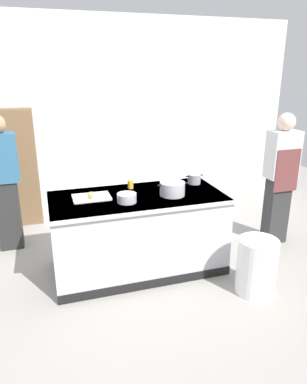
{
  "coord_description": "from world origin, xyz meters",
  "views": [
    {
      "loc": [
        -0.94,
        -3.58,
        2.22
      ],
      "look_at": [
        0.25,
        0.2,
        0.85
      ],
      "focal_mm": 33.4,
      "sensor_mm": 36.0,
      "label": 1
    }
  ],
  "objects_px": {
    "onion": "(91,195)",
    "mixing_bowl": "(127,198)",
    "person_chef": "(280,176)",
    "person_guest": "(4,181)",
    "sauce_pan": "(194,179)",
    "trash_bin": "(257,266)",
    "stock_pot": "(172,189)",
    "juice_cup": "(130,184)"
  },
  "relations": [
    {
      "from": "mixing_bowl",
      "to": "trash_bin",
      "type": "height_order",
      "value": "mixing_bowl"
    },
    {
      "from": "mixing_bowl",
      "to": "sauce_pan",
      "type": "bearing_deg",
      "value": 22.19
    },
    {
      "from": "juice_cup",
      "to": "person_guest",
      "type": "bearing_deg",
      "value": 152.98
    },
    {
      "from": "trash_bin",
      "to": "person_guest",
      "type": "height_order",
      "value": "person_guest"
    },
    {
      "from": "juice_cup",
      "to": "person_chef",
      "type": "distance_m",
      "value": 1.95
    },
    {
      "from": "stock_pot",
      "to": "sauce_pan",
      "type": "height_order",
      "value": "stock_pot"
    },
    {
      "from": "onion",
      "to": "sauce_pan",
      "type": "height_order",
      "value": "sauce_pan"
    },
    {
      "from": "mixing_bowl",
      "to": "onion",
      "type": "bearing_deg",
      "value": 152.19
    },
    {
      "from": "person_chef",
      "to": "mixing_bowl",
      "type": "bearing_deg",
      "value": 113.64
    },
    {
      "from": "stock_pot",
      "to": "juice_cup",
      "type": "xyz_separation_m",
      "value": [
        -0.38,
        0.37,
        -0.03
      ]
    },
    {
      "from": "juice_cup",
      "to": "person_guest",
      "type": "xyz_separation_m",
      "value": [
        -1.43,
        0.73,
        -0.04
      ]
    },
    {
      "from": "sauce_pan",
      "to": "mixing_bowl",
      "type": "height_order",
      "value": "sauce_pan"
    },
    {
      "from": "juice_cup",
      "to": "person_chef",
      "type": "relative_size",
      "value": 0.06
    },
    {
      "from": "stock_pot",
      "to": "mixing_bowl",
      "type": "relative_size",
      "value": 1.67
    },
    {
      "from": "sauce_pan",
      "to": "person_chef",
      "type": "relative_size",
      "value": 0.13
    },
    {
      "from": "stock_pot",
      "to": "trash_bin",
      "type": "relative_size",
      "value": 0.57
    },
    {
      "from": "juice_cup",
      "to": "person_chef",
      "type": "bearing_deg",
      "value": -4.35
    },
    {
      "from": "onion",
      "to": "mixing_bowl",
      "type": "height_order",
      "value": "mixing_bowl"
    },
    {
      "from": "sauce_pan",
      "to": "trash_bin",
      "type": "height_order",
      "value": "sauce_pan"
    },
    {
      "from": "mixing_bowl",
      "to": "juice_cup",
      "type": "bearing_deg",
      "value": 71.16
    },
    {
      "from": "stock_pot",
      "to": "person_chef",
      "type": "distance_m",
      "value": 1.57
    },
    {
      "from": "person_guest",
      "to": "juice_cup",
      "type": "bearing_deg",
      "value": 55.94
    },
    {
      "from": "mixing_bowl",
      "to": "trash_bin",
      "type": "xyz_separation_m",
      "value": [
        1.2,
        -0.66,
        -0.65
      ]
    },
    {
      "from": "onion",
      "to": "person_guest",
      "type": "xyz_separation_m",
      "value": [
        -0.94,
        0.98,
        -0.04
      ]
    },
    {
      "from": "onion",
      "to": "stock_pot",
      "type": "relative_size",
      "value": 0.21
    },
    {
      "from": "stock_pot",
      "to": "juice_cup",
      "type": "distance_m",
      "value": 0.53
    },
    {
      "from": "mixing_bowl",
      "to": "person_chef",
      "type": "bearing_deg",
      "value": 7.71
    },
    {
      "from": "sauce_pan",
      "to": "mixing_bowl",
      "type": "bearing_deg",
      "value": -157.81
    },
    {
      "from": "stock_pot",
      "to": "person_chef",
      "type": "bearing_deg",
      "value": 7.99
    },
    {
      "from": "sauce_pan",
      "to": "trash_bin",
      "type": "distance_m",
      "value": 1.26
    },
    {
      "from": "person_guest",
      "to": "stock_pot",
      "type": "bearing_deg",
      "value": 51.81
    },
    {
      "from": "mixing_bowl",
      "to": "person_guest",
      "type": "bearing_deg",
      "value": 137.9
    },
    {
      "from": "sauce_pan",
      "to": "person_guest",
      "type": "distance_m",
      "value": 2.35
    },
    {
      "from": "sauce_pan",
      "to": "mixing_bowl",
      "type": "relative_size",
      "value": 1.08
    },
    {
      "from": "onion",
      "to": "trash_bin",
      "type": "bearing_deg",
      "value": -28.74
    },
    {
      "from": "mixing_bowl",
      "to": "person_guest",
      "type": "height_order",
      "value": "person_guest"
    },
    {
      "from": "sauce_pan",
      "to": "person_chef",
      "type": "xyz_separation_m",
      "value": [
        1.16,
        -0.1,
        -0.04
      ]
    },
    {
      "from": "trash_bin",
      "to": "sauce_pan",
      "type": "bearing_deg",
      "value": 104.39
    },
    {
      "from": "mixing_bowl",
      "to": "trash_bin",
      "type": "relative_size",
      "value": 0.34
    },
    {
      "from": "trash_bin",
      "to": "person_guest",
      "type": "bearing_deg",
      "value": 143.68
    },
    {
      "from": "onion",
      "to": "mixing_bowl",
      "type": "distance_m",
      "value": 0.39
    },
    {
      "from": "stock_pot",
      "to": "juice_cup",
      "type": "bearing_deg",
      "value": 136.23
    }
  ]
}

